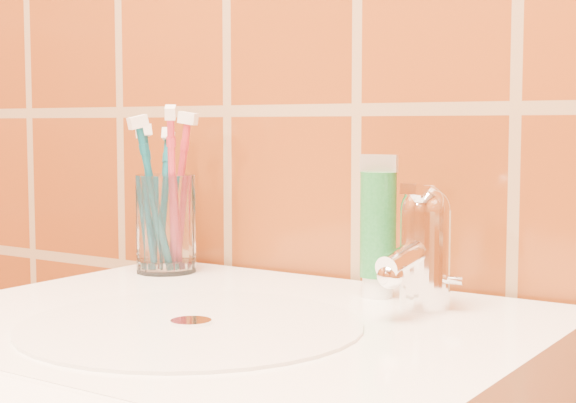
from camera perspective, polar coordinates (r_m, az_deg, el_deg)
The scene contains 8 objects.
glass_tumbler at distance 1.05m, azimuth -7.92°, elevation -1.42°, with size 0.07×0.07×0.12m, color white.
toothpaste_tube at distance 0.90m, azimuth 5.85°, elevation -1.90°, with size 0.04×0.04×0.15m.
faucet at distance 0.84m, azimuth 8.75°, elevation -2.64°, with size 0.05×0.11×0.12m.
toothbrush_0 at distance 1.08m, azimuth -8.06°, elevation 0.11°, with size 0.05×0.07×0.18m, color #0C596C, non-canonical shape.
toothbrush_1 at distance 1.03m, azimuth -8.66°, elevation 0.33°, with size 0.04×0.06×0.19m, color #0B4F61, non-canonical shape.
toothbrush_2 at distance 1.03m, azimuth -7.48°, elevation 0.62°, with size 0.05×0.06×0.20m, color #B7273C, non-canonical shape.
toothbrush_3 at distance 1.06m, azimuth -8.84°, elevation 0.17°, with size 0.06×0.04×0.18m, color #0C5068, non-canonical shape.
toothbrush_4 at distance 1.05m, azimuth -7.06°, elevation 0.55°, with size 0.05×0.03×0.20m, color #AA2431, non-canonical shape.
Camera 1 is at (0.49, 0.33, 1.03)m, focal length 55.00 mm.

